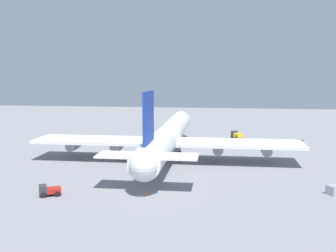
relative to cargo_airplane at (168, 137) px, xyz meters
The scene contains 8 objects.
ground_plane 5.73m from the cargo_airplane, ahead, with size 285.61×285.61×0.00m, color gray.
cargo_airplane is the anchor object (origin of this frame).
catering_truck 39.50m from the cargo_airplane, 27.91° to the right, with size 4.09×3.80×2.34m.
baggage_tug 38.27m from the cargo_airplane, 153.06° to the left, with size 3.75×4.39×2.02m.
cargo_loader 42.49m from the cargo_airplane, 57.03° to the right, with size 5.40×4.12×2.10m.
cargo_container_aft 43.68m from the cargo_airplane, 127.39° to the right, with size 3.27×3.54×1.76m.
safety_cone_nose 33.19m from the cargo_airplane, ahead, with size 0.50×0.50×0.72m, color orange.
safety_cone_tail 32.07m from the cargo_airplane, behind, with size 0.55×0.55×0.78m, color orange.
Camera 1 is at (-103.68, -13.87, 22.72)m, focal length 44.38 mm.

